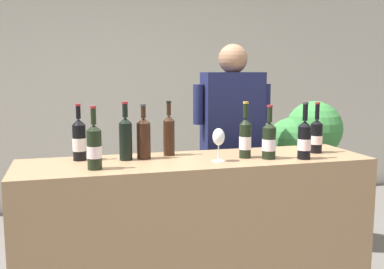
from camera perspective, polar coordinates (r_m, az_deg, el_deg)
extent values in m
cube|color=beige|center=(5.19, -7.49, 6.59)|extent=(8.00, 0.10, 2.80)
cube|color=#9E7A56|center=(2.84, 0.55, -13.16)|extent=(2.10, 0.57, 1.01)
cylinder|color=black|center=(2.71, -6.12, -0.82)|extent=(0.08, 0.08, 0.21)
cone|color=black|center=(2.69, -6.16, 1.75)|extent=(0.08, 0.08, 0.03)
cylinder|color=black|center=(2.69, -6.18, 2.81)|extent=(0.03, 0.03, 0.07)
cylinder|color=#333338|center=(2.68, -6.19, 3.71)|extent=(0.03, 0.03, 0.01)
cylinder|color=black|center=(3.00, 15.42, -0.47)|extent=(0.08, 0.08, 0.19)
cone|color=black|center=(2.98, 15.50, 1.57)|extent=(0.08, 0.08, 0.03)
cylinder|color=black|center=(2.98, 15.54, 2.77)|extent=(0.03, 0.03, 0.10)
cylinder|color=maroon|center=(2.97, 15.59, 3.83)|extent=(0.03, 0.03, 0.01)
cylinder|color=#F4CFCA|center=(3.00, 15.41, -0.65)|extent=(0.08, 0.08, 0.06)
cylinder|color=black|center=(2.74, 6.74, -0.84)|extent=(0.07, 0.07, 0.20)
cone|color=black|center=(2.72, 6.78, 1.69)|extent=(0.07, 0.07, 0.04)
cylinder|color=black|center=(2.72, 6.80, 3.00)|extent=(0.03, 0.03, 0.09)
cylinder|color=#B79333|center=(2.71, 6.82, 4.02)|extent=(0.03, 0.03, 0.01)
cylinder|color=silver|center=(2.74, 6.73, -1.05)|extent=(0.07, 0.07, 0.08)
cylinder|color=black|center=(2.68, -8.38, -0.89)|extent=(0.08, 0.08, 0.22)
cone|color=black|center=(2.67, -8.43, 1.80)|extent=(0.08, 0.08, 0.03)
cylinder|color=black|center=(2.66, -8.46, 3.01)|extent=(0.03, 0.03, 0.08)
cylinder|color=maroon|center=(2.66, -8.48, 3.98)|extent=(0.04, 0.04, 0.01)
cylinder|color=black|center=(2.46, -12.23, -1.93)|extent=(0.08, 0.08, 0.21)
cone|color=black|center=(2.44, -12.31, 0.87)|extent=(0.08, 0.08, 0.03)
cylinder|color=black|center=(2.43, -12.35, 2.24)|extent=(0.03, 0.03, 0.09)
cylinder|color=maroon|center=(2.43, -12.39, 3.39)|extent=(0.03, 0.03, 0.01)
cylinder|color=silver|center=(2.46, -12.22, -2.17)|extent=(0.08, 0.08, 0.06)
cylinder|color=black|center=(2.73, 9.70, -1.09)|extent=(0.08, 0.08, 0.19)
cone|color=black|center=(2.72, 9.75, 1.21)|extent=(0.08, 0.08, 0.03)
cylinder|color=black|center=(2.71, 9.78, 2.49)|extent=(0.03, 0.03, 0.09)
cylinder|color=maroon|center=(2.71, 9.81, 3.56)|extent=(0.04, 0.04, 0.01)
cylinder|color=silver|center=(2.73, 9.69, -1.28)|extent=(0.08, 0.08, 0.07)
cylinder|color=black|center=(2.77, 13.99, -1.03)|extent=(0.08, 0.08, 0.20)
cone|color=black|center=(2.75, 14.07, 1.34)|extent=(0.08, 0.08, 0.04)
cylinder|color=black|center=(2.75, 14.12, 2.72)|extent=(0.03, 0.03, 0.10)
cylinder|color=#333338|center=(2.74, 14.16, 3.86)|extent=(0.03, 0.03, 0.01)
cylinder|color=silver|center=(2.77, 13.99, -1.22)|extent=(0.08, 0.08, 0.07)
cylinder|color=black|center=(2.73, -14.05, -1.01)|extent=(0.08, 0.08, 0.21)
cone|color=black|center=(2.71, -14.14, 1.56)|extent=(0.08, 0.08, 0.04)
cylinder|color=black|center=(2.71, -14.18, 2.73)|extent=(0.03, 0.03, 0.08)
cylinder|color=maroon|center=(2.70, -14.21, 3.66)|extent=(0.03, 0.03, 0.01)
cylinder|color=silver|center=(2.73, -14.04, -1.23)|extent=(0.08, 0.08, 0.08)
cylinder|color=black|center=(2.80, -2.93, -0.46)|extent=(0.07, 0.07, 0.22)
cone|color=black|center=(2.79, -2.95, 2.08)|extent=(0.07, 0.07, 0.03)
cylinder|color=black|center=(2.78, -2.96, 3.21)|extent=(0.03, 0.03, 0.08)
cylinder|color=black|center=(2.78, -2.96, 4.13)|extent=(0.03, 0.03, 0.01)
cylinder|color=silver|center=(2.64, 3.35, -3.36)|extent=(0.08, 0.08, 0.00)
cylinder|color=silver|center=(2.63, 3.36, -2.29)|extent=(0.01, 0.01, 0.10)
ellipsoid|color=silver|center=(2.61, 3.38, -0.29)|extent=(0.07, 0.07, 0.10)
ellipsoid|color=maroon|center=(2.61, 3.37, -0.67)|extent=(0.06, 0.06, 0.03)
cube|color=black|center=(3.55, 4.95, -9.65)|extent=(0.41, 0.26, 0.90)
cube|color=#191E47|center=(3.40, 5.10, 2.63)|extent=(0.45, 0.26, 0.62)
sphere|color=#8C664C|center=(3.38, 5.19, 9.50)|extent=(0.22, 0.22, 0.22)
cylinder|color=#191E47|center=(3.48, 9.22, 3.92)|extent=(0.08, 0.08, 0.29)
cylinder|color=#191E47|center=(3.32, 0.82, 3.82)|extent=(0.08, 0.08, 0.29)
cylinder|color=brown|center=(4.17, 12.87, -11.99)|extent=(0.37, 0.37, 0.23)
sphere|color=#387F3D|center=(3.86, 12.41, -0.90)|extent=(0.40, 0.40, 0.40)
sphere|color=#387F3D|center=(3.97, 12.70, -3.23)|extent=(0.28, 0.28, 0.28)
sphere|color=#387F3D|center=(4.05, 13.34, -2.95)|extent=(0.47, 0.47, 0.47)
sphere|color=#387F3D|center=(4.06, 11.11, -4.93)|extent=(0.31, 0.31, 0.31)
sphere|color=#387F3D|center=(3.92, 15.15, 0.66)|extent=(0.47, 0.47, 0.47)
sphere|color=#387F3D|center=(3.89, 12.52, -4.55)|extent=(0.36, 0.36, 0.36)
cylinder|color=#4C3823|center=(4.05, 13.06, -6.49)|extent=(0.05, 0.05, 0.60)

